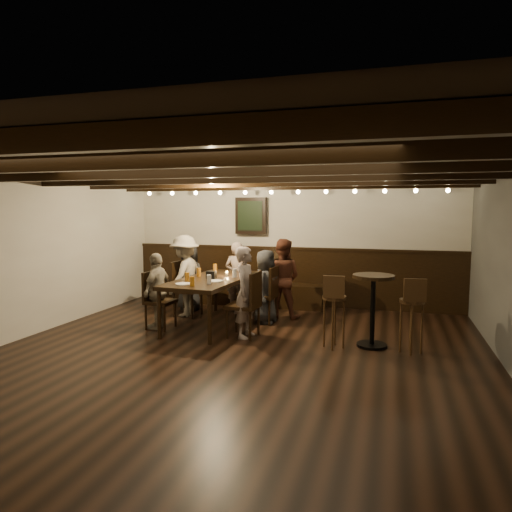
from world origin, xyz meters
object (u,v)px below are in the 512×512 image
(person_bench_centre, at_px, (237,277))
(bar_stool_left, at_px, (334,321))
(person_bench_left, at_px, (189,277))
(person_left_far, at_px, (158,291))
(chair_left_far, at_px, (160,311))
(person_left_near, at_px, (185,276))
(person_bench_right, at_px, (282,278))
(person_right_near, at_px, (266,286))
(chair_left_near, at_px, (187,299))
(person_right_far, at_px, (246,292))
(high_top_table, at_px, (373,300))
(dining_table, at_px, (213,282))
(chair_right_near, at_px, (264,305))
(chair_right_far, at_px, (244,317))
(bar_stool_right, at_px, (411,325))

(person_bench_centre, xyz_separation_m, bar_stool_left, (1.98, -1.70, -0.27))
(person_bench_left, bearing_deg, person_left_far, 96.34)
(chair_left_far, relative_size, person_left_near, 0.63)
(person_bench_right, distance_m, person_right_near, 0.48)
(chair_left_near, relative_size, person_right_near, 0.79)
(person_bench_right, distance_m, person_left_far, 2.13)
(chair_left_far, distance_m, person_right_near, 1.75)
(person_bench_right, bearing_deg, bar_stool_left, 128.93)
(person_right_far, bearing_deg, high_top_table, -85.51)
(person_left_near, bearing_deg, chair_left_near, 90.00)
(chair_left_near, relative_size, person_right_far, 0.72)
(person_bench_right, bearing_deg, dining_table, 45.00)
(person_bench_left, bearing_deg, person_right_far, 140.71)
(person_right_far, xyz_separation_m, bar_stool_left, (1.31, -0.16, -0.30))
(chair_left_near, bearing_deg, dining_table, 58.01)
(chair_right_near, xyz_separation_m, person_right_far, (-0.02, -0.90, 0.38))
(person_bench_right, bearing_deg, person_left_near, 15.26)
(dining_table, height_order, person_left_near, person_left_near)
(dining_table, relative_size, chair_right_near, 2.25)
(chair_left_near, xyz_separation_m, person_left_far, (-0.08, -0.90, 0.31))
(person_bench_right, xyz_separation_m, bar_stool_left, (1.09, -1.50, -0.31))
(chair_right_far, xyz_separation_m, person_left_near, (-1.42, 0.98, 0.42))
(person_left_near, xyz_separation_m, high_top_table, (3.26, -0.93, -0.06))
(high_top_table, relative_size, bar_stool_right, 0.99)
(dining_table, relative_size, high_top_table, 2.12)
(bar_stool_left, bearing_deg, dining_table, 159.15)
(dining_table, bearing_deg, person_left_near, 149.04)
(person_right_far, bearing_deg, person_bench_left, 50.71)
(chair_left_far, bearing_deg, person_left_near, -178.03)
(chair_left_near, relative_size, person_left_near, 0.67)
(chair_right_far, relative_size, person_right_near, 0.80)
(person_right_near, distance_m, bar_stool_left, 1.66)
(person_bench_left, distance_m, person_right_near, 1.71)
(chair_left_far, relative_size, bar_stool_right, 0.89)
(chair_left_far, height_order, person_right_far, person_right_far)
(chair_right_far, height_order, person_bench_left, person_bench_left)
(chair_right_far, distance_m, bar_stool_left, 1.35)
(person_right_far, relative_size, bar_stool_left, 1.33)
(person_right_far, xyz_separation_m, high_top_table, (1.81, 0.05, -0.02))
(person_bench_centre, distance_m, person_bench_right, 0.91)
(chair_left_far, distance_m, chair_right_far, 1.44)
(chair_right_far, distance_m, high_top_table, 1.87)
(person_left_far, xyz_separation_m, high_top_table, (3.30, -0.03, 0.05))
(chair_left_far, bearing_deg, person_left_far, -90.00)
(chair_left_near, height_order, bar_stool_right, bar_stool_right)
(person_bench_right, bearing_deg, chair_left_far, 39.82)
(chair_right_near, xyz_separation_m, person_left_far, (-1.51, -0.82, 0.31))
(person_bench_left, relative_size, bar_stool_right, 1.22)
(person_left_near, distance_m, bar_stool_left, 3.00)
(chair_right_far, relative_size, person_bench_centre, 0.75)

